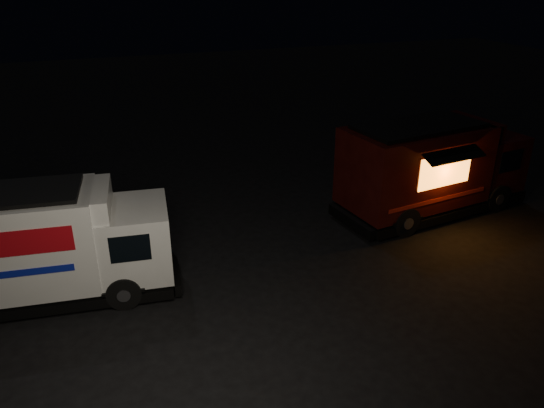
% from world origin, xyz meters
% --- Properties ---
extents(ground, '(80.00, 80.00, 0.00)m').
position_xyz_m(ground, '(0.00, 0.00, 0.00)').
color(ground, black).
rests_on(ground, ground).
extents(white_truck, '(6.54, 2.90, 2.87)m').
position_xyz_m(white_truck, '(-4.61, 1.81, 1.43)').
color(white_truck, silver).
rests_on(white_truck, ground).
extents(red_truck, '(6.89, 3.25, 3.09)m').
position_xyz_m(red_truck, '(7.31, 2.83, 1.54)').
color(red_truck, '#390C0A').
rests_on(red_truck, ground).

